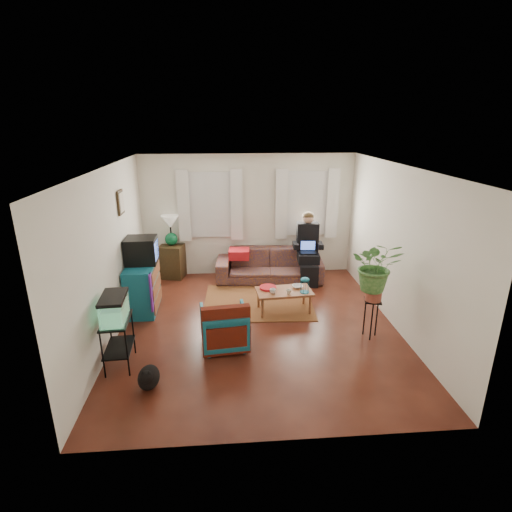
{
  "coord_description": "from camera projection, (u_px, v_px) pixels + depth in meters",
  "views": [
    {
      "loc": [
        -0.5,
        -5.86,
        3.25
      ],
      "look_at": [
        0.0,
        0.4,
        1.1
      ],
      "focal_mm": 28.0,
      "sensor_mm": 36.0,
      "label": 1
    }
  ],
  "objects": [
    {
      "name": "bowl",
      "position": [
        297.0,
        286.0,
        7.14
      ],
      "size": [
        0.2,
        0.2,
        0.05
      ],
      "primitive_type": "imported",
      "rotation": [
        0.0,
        0.0,
        0.08
      ],
      "color": "white",
      "rests_on": "coffee_table"
    },
    {
      "name": "potted_plant",
      "position": [
        376.0,
        274.0,
        5.97
      ],
      "size": [
        0.86,
        0.79,
        0.8
      ],
      "primitive_type": "imported",
      "rotation": [
        0.0,
        0.0,
        -0.26
      ],
      "color": "#599947",
      "rests_on": "plant_stand"
    },
    {
      "name": "side_table",
      "position": [
        173.0,
        261.0,
        8.64
      ],
      "size": [
        0.59,
        0.59,
        0.72
      ],
      "primitive_type": "cube",
      "rotation": [
        0.0,
        0.0,
        -0.22
      ],
      "color": "#3C2416",
      "rests_on": "floor"
    },
    {
      "name": "cup_a",
      "position": [
        273.0,
        291.0,
        6.89
      ],
      "size": [
        0.12,
        0.12,
        0.09
      ],
      "primitive_type": "imported",
      "rotation": [
        0.0,
        0.0,
        0.08
      ],
      "color": "white",
      "rests_on": "coffee_table"
    },
    {
      "name": "curtains_right",
      "position": [
        307.0,
        204.0,
        8.48
      ],
      "size": [
        1.36,
        0.06,
        1.5
      ],
      "primitive_type": "cube",
      "color": "white",
      "rests_on": "wall_back"
    },
    {
      "name": "wall_back",
      "position": [
        248.0,
        216.0,
        8.56
      ],
      "size": [
        4.5,
        0.01,
        2.6
      ],
      "primitive_type": "cube",
      "color": "silver",
      "rests_on": "floor"
    },
    {
      "name": "snack_tray",
      "position": [
        268.0,
        288.0,
        7.1
      ],
      "size": [
        0.32,
        0.32,
        0.04
      ],
      "primitive_type": "cylinder",
      "rotation": [
        0.0,
        0.0,
        0.08
      ],
      "color": "#B21414",
      "rests_on": "coffee_table"
    },
    {
      "name": "ceiling",
      "position": [
        258.0,
        167.0,
        5.78
      ],
      "size": [
        4.5,
        5.0,
        0.01
      ],
      "primitive_type": "cube",
      "color": "white",
      "rests_on": "wall_back"
    },
    {
      "name": "crt_tv",
      "position": [
        141.0,
        250.0,
        6.96
      ],
      "size": [
        0.53,
        0.48,
        0.46
      ],
      "primitive_type": "cube",
      "rotation": [
        0.0,
        0.0,
        0.01
      ],
      "color": "black",
      "rests_on": "dresser"
    },
    {
      "name": "dresser",
      "position": [
        143.0,
        287.0,
        7.08
      ],
      "size": [
        0.49,
        0.96,
        0.86
      ],
      "primitive_type": "cube",
      "rotation": [
        0.0,
        0.0,
        0.01
      ],
      "color": "#135B73",
      "rests_on": "floor"
    },
    {
      "name": "window_left",
      "position": [
        210.0,
        205.0,
        8.4
      ],
      "size": [
        1.08,
        0.04,
        1.38
      ],
      "primitive_type": "cube",
      "color": "white",
      "rests_on": "wall_back"
    },
    {
      "name": "area_rug",
      "position": [
        258.0,
        302.0,
        7.5
      ],
      "size": [
        2.08,
        1.7,
        0.01
      ],
      "primitive_type": "cube",
      "rotation": [
        0.0,
        0.0,
        -0.05
      ],
      "color": "maroon",
      "rests_on": "floor"
    },
    {
      "name": "birdcage",
      "position": [
        305.0,
        285.0,
        6.9
      ],
      "size": [
        0.17,
        0.17,
        0.28
      ],
      "primitive_type": null,
      "rotation": [
        0.0,
        0.0,
        0.08
      ],
      "color": "#115B6B",
      "rests_on": "coffee_table"
    },
    {
      "name": "wall_front",
      "position": [
        280.0,
        333.0,
        3.84
      ],
      "size": [
        4.5,
        0.01,
        2.6
      ],
      "primitive_type": "cube",
      "color": "silver",
      "rests_on": "floor"
    },
    {
      "name": "aquarium",
      "position": [
        114.0,
        308.0,
        5.3
      ],
      "size": [
        0.35,
        0.59,
        0.37
      ],
      "primitive_type": "cube",
      "rotation": [
        0.0,
        0.0,
        0.06
      ],
      "color": "#7FD899",
      "rests_on": "aquarium_stand"
    },
    {
      "name": "aquarium_stand",
      "position": [
        119.0,
        343.0,
        5.47
      ],
      "size": [
        0.39,
        0.65,
        0.7
      ],
      "primitive_type": "cube",
      "rotation": [
        0.0,
        0.0,
        0.06
      ],
      "color": "black",
      "rests_on": "floor"
    },
    {
      "name": "curtains_left",
      "position": [
        210.0,
        206.0,
        8.32
      ],
      "size": [
        1.36,
        0.06,
        1.5
      ],
      "primitive_type": "cube",
      "color": "white",
      "rests_on": "wall_back"
    },
    {
      "name": "armchair",
      "position": [
        224.0,
        325.0,
        5.95
      ],
      "size": [
        0.74,
        0.7,
        0.69
      ],
      "primitive_type": "imported",
      "rotation": [
        0.0,
        0.0,
        3.25
      ],
      "color": "#115D66",
      "rests_on": "floor"
    },
    {
      "name": "window_right",
      "position": [
        306.0,
        203.0,
        8.55
      ],
      "size": [
        1.08,
        0.04,
        1.38
      ],
      "primitive_type": "cube",
      "color": "white",
      "rests_on": "wall_back"
    },
    {
      "name": "black_cat",
      "position": [
        149.0,
        375.0,
        5.06
      ],
      "size": [
        0.29,
        0.43,
        0.35
      ],
      "primitive_type": "ellipsoid",
      "rotation": [
        0.0,
        0.0,
        0.05
      ],
      "color": "black",
      "rests_on": "floor"
    },
    {
      "name": "wall_left",
      "position": [
        110.0,
        256.0,
        6.03
      ],
      "size": [
        0.01,
        5.0,
        2.6
      ],
      "primitive_type": "cube",
      "color": "silver",
      "rests_on": "floor"
    },
    {
      "name": "wall_right",
      "position": [
        398.0,
        249.0,
        6.37
      ],
      "size": [
        0.01,
        5.0,
        2.6
      ],
      "primitive_type": "cube",
      "color": "silver",
      "rests_on": "floor"
    },
    {
      "name": "floor",
      "position": [
        258.0,
        326.0,
        6.62
      ],
      "size": [
        4.5,
        5.0,
        0.01
      ],
      "primitive_type": "cube",
      "color": "#4F2B14",
      "rests_on": "ground"
    },
    {
      "name": "sofa",
      "position": [
        269.0,
        260.0,
        8.44
      ],
      "size": [
        2.28,
        1.04,
        0.87
      ],
      "primitive_type": "imported",
      "rotation": [
        0.0,
        0.0,
        -0.08
      ],
      "color": "brown",
      "rests_on": "floor"
    },
    {
      "name": "coffee_table",
      "position": [
        284.0,
        301.0,
        7.09
      ],
      "size": [
        1.01,
        0.6,
        0.4
      ],
      "primitive_type": "cube",
      "rotation": [
        0.0,
        0.0,
        0.08
      ],
      "color": "brown",
      "rests_on": "floor"
    },
    {
      "name": "picture_frame",
      "position": [
        121.0,
        202.0,
        6.62
      ],
      "size": [
        0.04,
        0.32,
        0.4
      ],
      "primitive_type": "cube",
      "color": "#3D2616",
      "rests_on": "wall_left"
    },
    {
      "name": "table_lamp",
      "position": [
        171.0,
        231.0,
        8.42
      ],
      "size": [
        0.44,
        0.44,
        0.65
      ],
      "primitive_type": null,
      "rotation": [
        0.0,
        0.0,
        -0.22
      ],
      "color": "white",
      "rests_on": "side_table"
    },
    {
      "name": "cup_b",
      "position": [
        289.0,
        292.0,
        6.87
      ],
      "size": [
        0.09,
        0.09,
        0.08
      ],
      "primitive_type": "imported",
      "rotation": [
        0.0,
        0.0,
        0.08
      ],
      "color": "beige",
      "rests_on": "coffee_table"
    },
    {
      "name": "serape_throw",
      "position": [
        226.0,
        325.0,
        5.65
      ],
      "size": [
        0.7,
        0.24,
        0.57
      ],
      "primitive_type": "cube",
      "rotation": [
        0.0,
        0.0,
        0.11
      ],
      "color": "#9E0A0A",
      "rests_on": "armchair"
    },
    {
      "name": "plant_stand",
      "position": [
        371.0,
        319.0,
        6.21
      ],
      "size": [
        0.33,
        0.33,
        0.63
      ],
      "primitive_type": "cube",
      "rotation": [
        0.0,
        0.0,
        -0.26
      ],
      "color": "black",
      "rests_on": "floor"
    },
    {
      "name": "seated_person",
      "position": [
        308.0,
        250.0,
        8.37
      ],
      "size": [
        0.6,
        0.72,
        1.32
      ],
      "primitive_type": null,
      "rotation": [
        0.0,
        0.0,
        -0.08
      ],
      "color": "black",
      "rests_on": "sofa"
    }
  ]
}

